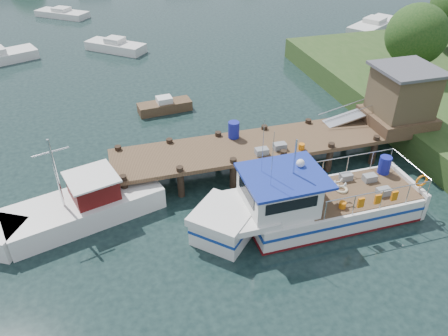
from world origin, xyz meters
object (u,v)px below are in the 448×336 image
object	(u,v)px
moored_c	(374,25)
moored_b	(116,46)
dock	(357,114)
work_boat	(76,208)
lobster_boat	(305,205)
moored_d	(62,13)
moored_rowboat	(165,106)

from	to	relation	value
moored_c	moored_b	bearing A→B (deg)	156.17
dock	moored_c	bearing A→B (deg)	55.07
work_boat	moored_b	bearing A→B (deg)	65.51
lobster_boat	moored_d	distance (m)	39.04
dock	moored_rowboat	xyz separation A→B (m)	(-8.75, 7.66, -1.88)
moored_b	work_boat	bearing A→B (deg)	-93.24
work_boat	moored_b	world-z (taller)	work_boat
moored_d	dock	bearing A→B (deg)	-87.23
work_boat	moored_rowboat	size ratio (longest dim) A/B	2.30
dock	lobster_boat	world-z (taller)	lobster_boat
work_boat	dock	bearing A→B (deg)	-8.71
dock	moored_d	bearing A→B (deg)	114.98
dock	moored_d	world-z (taller)	dock
moored_b	moored_c	size ratio (longest dim) A/B	0.71
moored_b	moored_c	xyz separation A→B (m)	(24.67, -0.42, -0.02)
moored_b	moored_c	world-z (taller)	moored_b
dock	moored_b	distance (m)	23.05
moored_rowboat	moored_c	xyz separation A→B (m)	(22.62, 12.21, 0.05)
lobster_boat	moored_c	bearing A→B (deg)	51.76
dock	work_boat	xyz separation A→B (m)	(-14.13, -1.78, -1.58)
lobster_boat	moored_rowboat	xyz separation A→B (m)	(-3.88, 12.21, -0.54)
moored_rowboat	moored_b	bearing A→B (deg)	123.44
lobster_boat	moored_b	xyz separation A→B (m)	(-5.93, 24.83, -0.47)
moored_rowboat	moored_c	world-z (taller)	moored_c
lobster_boat	moored_d	bearing A→B (deg)	104.91
work_boat	moored_d	distance (m)	34.85
work_boat	moored_d	world-z (taller)	work_boat
moored_c	moored_d	world-z (taller)	moored_c
work_boat	moored_d	bearing A→B (deg)	76.17
moored_rowboat	moored_d	bearing A→B (deg)	128.88
dock	moored_rowboat	distance (m)	11.78
moored_rowboat	lobster_boat	bearing A→B (deg)	-48.14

